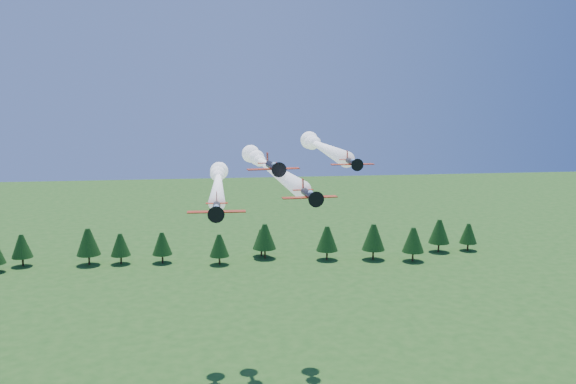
{
  "coord_description": "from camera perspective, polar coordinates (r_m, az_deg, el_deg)",
  "views": [
    {
      "loc": [
        -12.07,
        -92.17,
        56.45
      ],
      "look_at": [
        -0.14,
        0.0,
        40.93
      ],
      "focal_mm": 40.0,
      "sensor_mm": 36.0,
      "label": 1
    }
  ],
  "objects": [
    {
      "name": "plane_right",
      "position": [
        121.53,
        2.96,
        4.06
      ],
      "size": [
        6.54,
        44.7,
        3.7
      ],
      "rotation": [
        0.0,
        0.0,
        0.01
      ],
      "color": "black",
      "rests_on": "ground"
    },
    {
      "name": "treeline",
      "position": [
        208.61,
        -2.87,
        -4.28
      ],
      "size": [
        159.68,
        18.97,
        11.79
      ],
      "color": "#382314",
      "rests_on": "ground"
    },
    {
      "name": "plane_left",
      "position": [
        117.76,
        -6.23,
        0.9
      ],
      "size": [
        8.36,
        47.02,
        3.7
      ],
      "rotation": [
        0.0,
        0.0,
        -0.03
      ],
      "color": "black",
      "rests_on": "ground"
    },
    {
      "name": "plane_lead",
      "position": [
        115.59,
        -1.76,
        2.31
      ],
      "size": [
        9.58,
        55.98,
        3.7
      ],
      "rotation": [
        0.0,
        0.0,
        0.08
      ],
      "color": "black",
      "rests_on": "ground"
    },
    {
      "name": "plane_slot",
      "position": [
        101.24,
        -1.36,
        2.29
      ],
      "size": [
        8.43,
        9.15,
        2.95
      ],
      "rotation": [
        0.0,
        0.0,
        0.11
      ],
      "color": "black",
      "rests_on": "ground"
    }
  ]
}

